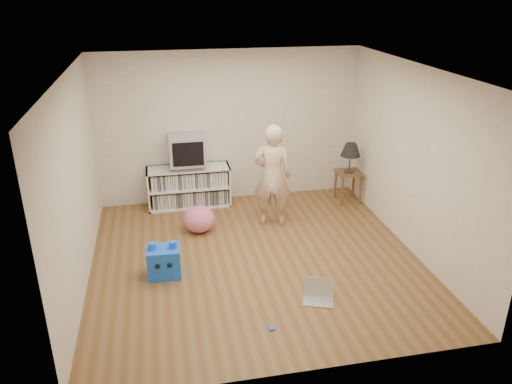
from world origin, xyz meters
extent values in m
plane|color=brown|center=(0.00, 0.00, 0.00)|extent=(4.50, 4.50, 0.00)
cube|color=beige|center=(0.00, 2.25, 1.30)|extent=(4.50, 0.02, 2.60)
cube|color=beige|center=(0.00, -2.25, 1.30)|extent=(4.50, 0.02, 2.60)
cube|color=beige|center=(-2.25, 0.00, 1.30)|extent=(0.02, 4.50, 2.60)
cube|color=beige|center=(2.25, 0.00, 1.30)|extent=(0.02, 4.50, 2.60)
cube|color=white|center=(0.00, 0.00, 2.60)|extent=(4.50, 4.50, 0.01)
cube|color=white|center=(-0.76, 2.23, 0.35)|extent=(1.40, 0.03, 0.70)
cube|color=white|center=(-1.44, 2.02, 0.35)|extent=(0.03, 0.45, 0.70)
cube|color=white|center=(-0.07, 2.02, 0.35)|extent=(0.03, 0.45, 0.70)
cube|color=white|center=(-0.76, 2.02, 0.01)|extent=(1.40, 0.45, 0.03)
cube|color=white|center=(-0.76, 2.02, 0.35)|extent=(1.34, 0.45, 0.03)
cube|color=white|center=(-0.76, 2.02, 0.68)|extent=(1.40, 0.45, 0.03)
cube|color=silver|center=(-0.76, 2.02, 0.35)|extent=(1.26, 0.36, 0.64)
cube|color=gray|center=(-0.76, 2.02, 0.73)|extent=(0.45, 0.35, 0.07)
cube|color=#A0A0A5|center=(-0.76, 2.02, 1.02)|extent=(0.60, 0.52, 0.50)
cube|color=black|center=(-0.76, 1.75, 1.02)|extent=(0.50, 0.01, 0.40)
cylinder|color=brown|center=(1.82, 1.48, 0.26)|extent=(0.04, 0.04, 0.52)
cylinder|color=brown|center=(2.16, 1.48, 0.26)|extent=(0.04, 0.04, 0.52)
cylinder|color=brown|center=(1.82, 1.82, 0.26)|extent=(0.04, 0.04, 0.52)
cylinder|color=brown|center=(2.16, 1.82, 0.26)|extent=(0.04, 0.04, 0.52)
cube|color=brown|center=(1.99, 1.65, 0.54)|extent=(0.42, 0.42, 0.03)
cylinder|color=#333333|center=(1.99, 1.65, 0.56)|extent=(0.18, 0.18, 0.02)
cylinder|color=#333333|center=(1.99, 1.65, 0.74)|extent=(0.02, 0.02, 0.32)
imported|color=beige|center=(0.48, 1.06, 0.82)|extent=(0.68, 0.53, 1.64)
cube|color=silver|center=(0.55, -1.15, 0.01)|extent=(0.42, 0.36, 0.02)
cube|color=silver|center=(0.59, -1.03, 0.13)|extent=(0.36, 0.19, 0.23)
cube|color=black|center=(0.59, -1.03, 0.13)|extent=(0.32, 0.16, 0.19)
cube|color=#4766BE|center=(-0.12, -1.54, 0.01)|extent=(0.07, 0.09, 0.02)
cube|color=#135DFF|center=(-1.26, -0.17, 0.20)|extent=(0.44, 0.35, 0.40)
cylinder|color=#135DFF|center=(-1.40, -0.17, 0.45)|extent=(0.10, 0.10, 0.09)
cylinder|color=#135DFF|center=(-1.13, -0.18, 0.45)|extent=(0.10, 0.10, 0.09)
sphere|color=black|center=(-1.35, -0.34, 0.25)|extent=(0.07, 0.07, 0.07)
sphere|color=black|center=(-1.19, -0.35, 0.25)|extent=(0.07, 0.07, 0.07)
ellipsoid|color=pink|center=(-0.69, 1.01, 0.21)|extent=(0.52, 0.52, 0.41)
camera|label=1|loc=(-1.20, -5.97, 3.59)|focal=35.00mm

